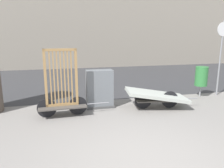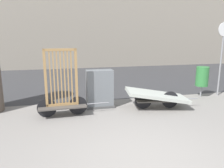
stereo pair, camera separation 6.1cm
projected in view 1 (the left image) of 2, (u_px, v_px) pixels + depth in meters
name	position (u px, v px, depth m)	size (l,w,h in m)	color
ground_plane	(146.00, 159.00, 4.12)	(60.00, 60.00, 0.00)	gray
road_strip	(88.00, 79.00, 11.83)	(56.00, 8.28, 0.01)	#38383A
building_facade	(76.00, 0.00, 16.59)	(48.00, 4.00, 9.89)	#9E9384
bike_cart_with_bedframe	(62.00, 93.00, 6.22)	(2.09, 0.60, 1.94)	#4C4742
bike_cart_with_mattress	(157.00, 96.00, 6.95)	(2.38, 1.17, 0.64)	#4C4742
utility_cabinet	(100.00, 90.00, 7.03)	(0.90, 0.47, 1.22)	#4C4C4C
trash_bin	(201.00, 76.00, 8.26)	(0.46, 0.46, 1.15)	gray
sign_post	(221.00, 49.00, 8.21)	(0.52, 0.06, 2.83)	gray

